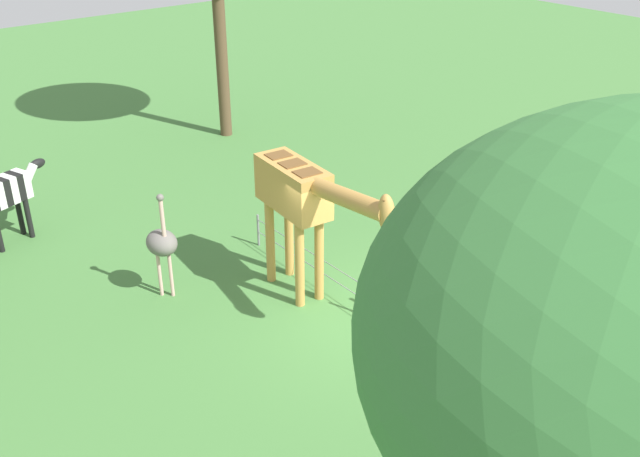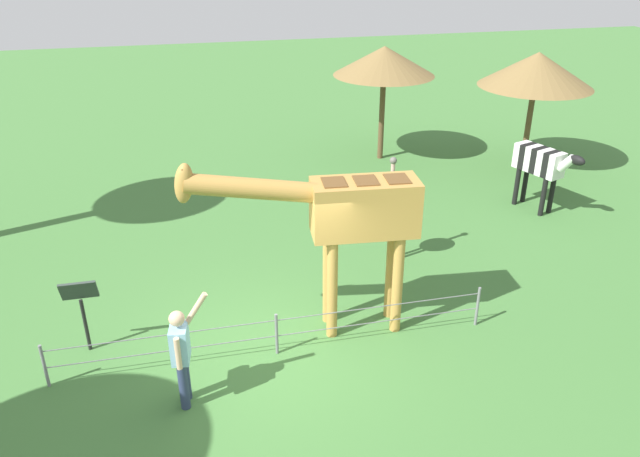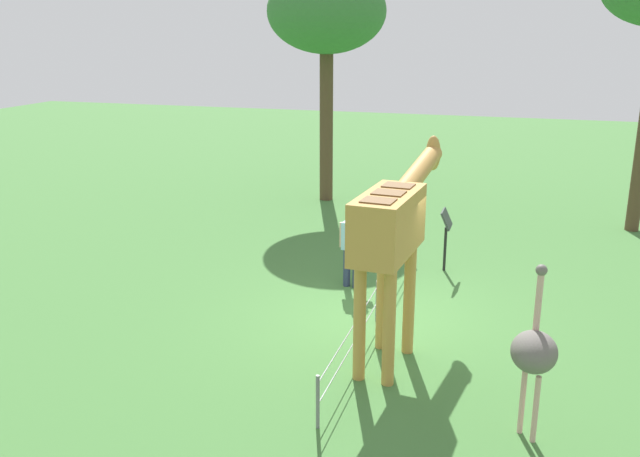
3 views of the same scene
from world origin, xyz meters
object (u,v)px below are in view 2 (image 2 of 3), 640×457
(visitor, at_px, (181,352))
(ostrich, at_px, (398,207))
(giraffe, at_px, (345,215))
(info_sign, at_px, (81,300))
(shade_hut_far, at_px, (384,61))
(shade_hut_near, at_px, (537,70))
(zebra, at_px, (541,164))

(visitor, distance_m, ostrich, 5.57)
(giraffe, bearing_deg, info_sign, -4.33)
(giraffe, xyz_separation_m, visitor, (2.71, 1.32, -1.22))
(giraffe, distance_m, shade_hut_far, 8.78)
(info_sign, bearing_deg, shade_hut_far, -134.18)
(shade_hut_near, bearing_deg, giraffe, 42.15)
(giraffe, height_order, info_sign, giraffe)
(zebra, bearing_deg, shade_hut_far, -60.37)
(visitor, relative_size, ostrich, 0.79)
(giraffe, bearing_deg, visitor, 25.95)
(giraffe, distance_m, zebra, 6.97)
(shade_hut_far, relative_size, info_sign, 2.47)
(giraffe, bearing_deg, shade_hut_far, -112.42)
(ostrich, height_order, info_sign, ostrich)
(shade_hut_near, xyz_separation_m, info_sign, (11.29, 6.09, -1.82))
(zebra, distance_m, shade_hut_far, 5.34)
(shade_hut_near, relative_size, shade_hut_far, 0.99)
(giraffe, xyz_separation_m, shade_hut_near, (-7.08, -6.41, 0.65))
(shade_hut_far, bearing_deg, visitor, 57.27)
(zebra, height_order, info_sign, zebra)
(giraffe, distance_m, visitor, 3.25)
(info_sign, bearing_deg, visitor, 132.55)
(shade_hut_near, distance_m, shade_hut_far, 4.10)
(ostrich, bearing_deg, visitor, 37.77)
(visitor, height_order, shade_hut_far, shade_hut_far)
(giraffe, relative_size, info_sign, 2.90)
(info_sign, bearing_deg, giraffe, 175.67)
(visitor, height_order, zebra, visitor)
(zebra, xyz_separation_m, shade_hut_near, (-1.24, -2.73, 1.61))
(giraffe, height_order, zebra, giraffe)
(shade_hut_near, bearing_deg, visitor, 38.29)
(ostrich, relative_size, shade_hut_far, 0.69)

